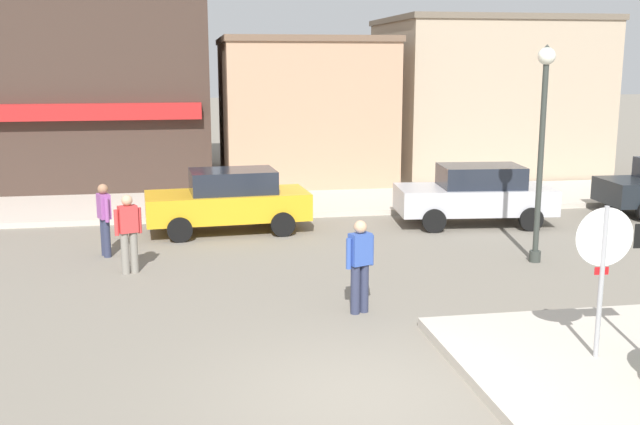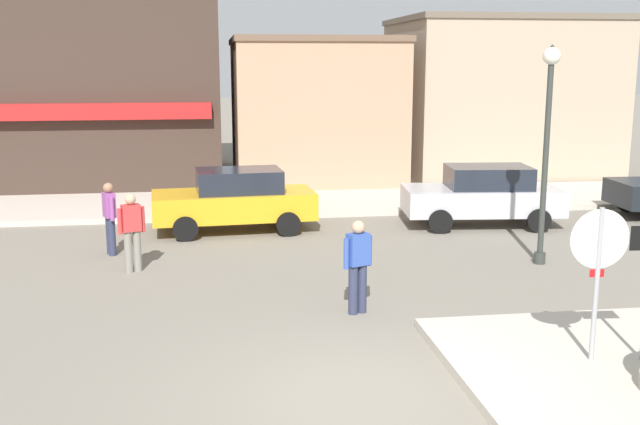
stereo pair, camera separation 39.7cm
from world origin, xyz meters
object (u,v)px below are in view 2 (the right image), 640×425
at_px(stop_sign, 598,264).
at_px(pedestrian_kerb_side, 358,264).
at_px(lamp_post, 548,123).
at_px(pedestrian_crossing_near, 132,230).
at_px(pedestrian_crossing_far, 110,216).
at_px(parked_car_nearest, 235,199).
at_px(parked_car_second, 483,195).

xyz_separation_m(stop_sign, pedestrian_kerb_side, (-2.75, 2.80, -0.65)).
relative_size(lamp_post, pedestrian_crossing_near, 2.82).
distance_m(pedestrian_crossing_far, pedestrian_kerb_side, 6.55).
bearing_deg(stop_sign, pedestrian_kerb_side, 134.51).
height_order(stop_sign, parked_car_nearest, stop_sign).
bearing_deg(parked_car_second, pedestrian_kerb_side, -125.65).
xyz_separation_m(parked_car_nearest, parked_car_second, (6.39, -0.28, 0.00)).
xyz_separation_m(stop_sign, parked_car_nearest, (-4.60, 9.41, -0.71)).
distance_m(parked_car_nearest, pedestrian_crossing_near, 4.09).
relative_size(parked_car_nearest, pedestrian_crossing_far, 2.55).
xyz_separation_m(parked_car_second, pedestrian_crossing_far, (-9.18, -1.71, 0.06)).
bearing_deg(pedestrian_crossing_far, pedestrian_crossing_near, -67.20).
bearing_deg(pedestrian_kerb_side, pedestrian_crossing_far, 135.11).
relative_size(pedestrian_crossing_near, pedestrian_kerb_side, 1.00).
height_order(parked_car_nearest, pedestrian_kerb_side, pedestrian_kerb_side).
relative_size(stop_sign, parked_car_second, 0.55).
xyz_separation_m(stop_sign, pedestrian_crossing_near, (-6.78, 5.95, -0.65)).
height_order(parked_car_nearest, pedestrian_crossing_near, pedestrian_crossing_near).
distance_m(stop_sign, pedestrian_kerb_side, 3.98).
bearing_deg(lamp_post, pedestrian_crossing_near, 176.07).
bearing_deg(stop_sign, lamp_post, 72.68).
distance_m(stop_sign, pedestrian_crossing_far, 10.50).
bearing_deg(lamp_post, pedestrian_crossing_far, 167.26).
bearing_deg(pedestrian_crossing_near, pedestrian_crossing_far, 112.80).
bearing_deg(parked_car_nearest, pedestrian_crossing_near, -122.20).
height_order(lamp_post, pedestrian_kerb_side, lamp_post).
xyz_separation_m(stop_sign, parked_car_second, (1.79, 9.13, -0.71)).
relative_size(stop_sign, pedestrian_crossing_near, 1.43).
bearing_deg(pedestrian_crossing_far, stop_sign, -45.12).
relative_size(parked_car_second, pedestrian_crossing_near, 2.58).
bearing_deg(pedestrian_crossing_far, lamp_post, -12.74).
height_order(stop_sign, parked_car_second, stop_sign).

